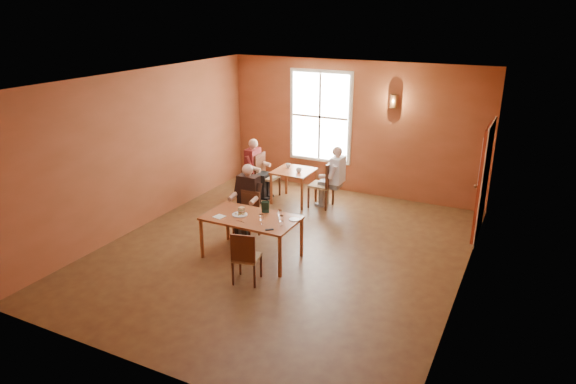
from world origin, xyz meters
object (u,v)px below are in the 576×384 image
at_px(chair_diner_white, 321,184).
at_px(diner_white, 323,178).
at_px(chair_empty, 247,256).
at_px(second_table, 294,186).
at_px(diner_maroon, 267,169).
at_px(main_table, 252,237).
at_px(chair_diner_maroon, 268,176).
at_px(diner_main, 245,205).
at_px(chair_diner_main, 246,216).

height_order(chair_diner_white, diner_white, diner_white).
bearing_deg(chair_empty, second_table, 91.32).
bearing_deg(diner_maroon, main_table, 23.82).
relative_size(main_table, chair_diner_maroon, 1.60).
bearing_deg(diner_main, second_table, -89.24).
relative_size(chair_empty, diner_maroon, 0.67).
xyz_separation_m(chair_diner_main, chair_empty, (0.86, -1.41, 0.00)).
xyz_separation_m(second_table, diner_maroon, (-0.68, 0.00, 0.28)).
bearing_deg(diner_maroon, diner_white, 90.00).
height_order(main_table, chair_diner_white, chair_diner_white).
height_order(main_table, chair_diner_main, chair_diner_main).
height_order(main_table, second_table, main_table).
relative_size(chair_empty, second_table, 1.06).
bearing_deg(diner_maroon, chair_diner_main, 18.75).
xyz_separation_m(main_table, second_table, (-0.53, 2.74, -0.01)).
bearing_deg(diner_main, diner_white, -107.11).
bearing_deg(main_table, chair_diner_main, 127.57).
height_order(diner_main, chair_diner_white, diner_main).
relative_size(chair_diner_main, chair_empty, 1.00).
bearing_deg(chair_diner_white, second_table, 90.00).
xyz_separation_m(chair_empty, chair_diner_white, (-0.23, 3.49, 0.07)).
xyz_separation_m(main_table, diner_maroon, (-1.21, 2.74, 0.27)).
xyz_separation_m(second_table, chair_diner_maroon, (-0.65, 0.00, 0.13)).
relative_size(main_table, diner_maroon, 1.23).
distance_m(chair_diner_maroon, diner_maroon, 0.15).
bearing_deg(diner_white, chair_diner_white, 90.00).
bearing_deg(chair_diner_white, chair_empty, -176.15).
height_order(chair_diner_main, chair_empty, chair_empty).
distance_m(main_table, second_table, 2.79).
bearing_deg(second_table, chair_diner_maroon, 180.00).
bearing_deg(diner_maroon, diner_main, 18.50).
relative_size(chair_diner_white, chair_diner_maroon, 1.02).
xyz_separation_m(chair_diner_white, chair_diner_maroon, (-1.30, 0.00, -0.01)).
bearing_deg(chair_diner_white, diner_white, -90.00).
xyz_separation_m(diner_main, second_table, (-0.03, 2.12, -0.29)).
relative_size(main_table, chair_diner_main, 1.82).
bearing_deg(chair_diner_maroon, main_table, 23.29).
bearing_deg(chair_diner_main, chair_diner_maroon, -72.00).
bearing_deg(chair_empty, chair_diner_main, 108.47).
bearing_deg(main_table, second_table, 100.92).
relative_size(diner_main, diner_maroon, 1.01).
bearing_deg(chair_diner_white, diner_main, 163.63).
distance_m(chair_diner_white, chair_diner_maroon, 1.30).
bearing_deg(chair_diner_maroon, chair_diner_white, 90.00).
height_order(diner_main, second_table, diner_main).
relative_size(chair_diner_main, diner_white, 0.67).
bearing_deg(diner_white, chair_diner_main, 162.65).
height_order(chair_diner_white, chair_diner_maroon, chair_diner_white).
distance_m(chair_diner_main, diner_main, 0.22).
distance_m(main_table, chair_diner_maroon, 2.98).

